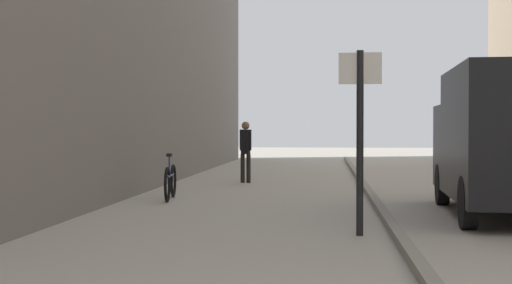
% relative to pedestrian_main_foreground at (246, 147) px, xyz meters
% --- Properties ---
extents(ground_plane, '(80.00, 80.00, 0.00)m').
position_rel_pedestrian_main_foreground_xyz_m(ground_plane, '(1.59, -5.11, -0.97)').
color(ground_plane, '#A8A093').
extents(kerb_strip, '(0.16, 40.00, 0.12)m').
position_rel_pedestrian_main_foreground_xyz_m(kerb_strip, '(3.17, -5.11, -0.91)').
color(kerb_strip, gray).
rests_on(kerb_strip, ground_plane).
extents(pedestrian_main_foreground, '(0.33, 0.22, 1.68)m').
position_rel_pedestrian_main_foreground_xyz_m(pedestrian_main_foreground, '(0.00, 0.00, 0.00)').
color(pedestrian_main_foreground, black).
rests_on(pedestrian_main_foreground, ground_plane).
extents(delivery_van, '(2.31, 5.09, 2.50)m').
position_rel_pedestrian_main_foreground_xyz_m(delivery_van, '(5.31, -7.02, 0.36)').
color(delivery_van, black).
rests_on(delivery_van, ground_plane).
extents(street_sign_post, '(0.60, 0.10, 2.60)m').
position_rel_pedestrian_main_foreground_xyz_m(street_sign_post, '(2.66, -9.38, 0.57)').
color(street_sign_post, black).
rests_on(street_sign_post, ground_plane).
extents(bicycle_leaning, '(0.23, 1.77, 0.98)m').
position_rel_pedestrian_main_foreground_xyz_m(bicycle_leaning, '(-1.06, -4.75, -0.59)').
color(bicycle_leaning, black).
rests_on(bicycle_leaning, ground_plane).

